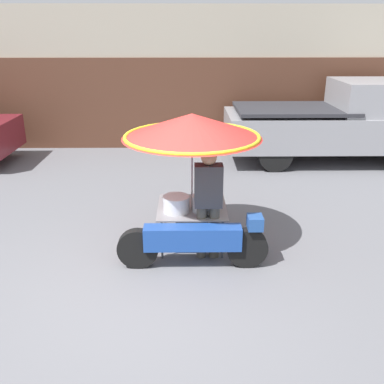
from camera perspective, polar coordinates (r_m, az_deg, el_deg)
name	(u,v)px	position (r m, az deg, el deg)	size (l,w,h in m)	color
ground_plane	(147,290)	(5.53, -6.02, -12.85)	(36.00, 36.00, 0.00)	slate
shopfront_building	(168,76)	(12.55, -3.16, 15.20)	(28.00, 2.06, 3.65)	#B2A893
vendor_motorcycle_cart	(192,146)	(5.92, 0.04, 6.19)	(2.04, 1.95, 1.99)	black
vendor_person	(208,199)	(5.84, 2.19, -0.93)	(0.38, 0.22, 1.59)	#4C473D
pickup_truck	(341,123)	(11.02, 19.25, 8.70)	(5.22, 1.90, 1.94)	black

